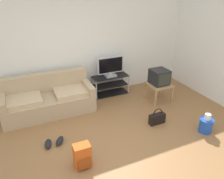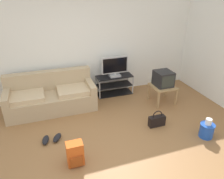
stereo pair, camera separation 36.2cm
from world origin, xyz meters
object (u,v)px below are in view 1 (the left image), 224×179
Objects in this scene: sneakers_pair at (54,142)px; cleaning_bucket at (206,124)px; tv_stand at (110,85)px; backpack at (82,156)px; flat_tv at (111,67)px; handbag at (157,118)px; side_table at (159,86)px; crt_tv at (159,77)px; couch at (48,99)px.

cleaning_bucket is at bearing -16.39° from sneakers_pair.
backpack is at bearing -123.32° from tv_stand.
flat_tv is at bearing 46.85° from backpack.
cleaning_bucket is at bearing -41.30° from handbag.
flat_tv is at bearing 101.36° from handbag.
sneakers_pair is (-2.73, -0.66, -0.33)m from side_table.
handbag is at bearing -125.74° from side_table.
backpack reaches higher than cleaning_bucket.
backpack is (-2.40, -1.39, -0.43)m from crt_tv.
side_table is (0.96, -0.80, -0.39)m from flat_tv.
flat_tv is at bearing 140.76° from crt_tv.
couch is 2.68m from crt_tv.
backpack is at bearing -149.87° from crt_tv.
backpack is at bearing -123.59° from flat_tv.
flat_tv is 2.59m from cleaning_bucket.
couch reaches higher than side_table.
tv_stand reaches higher than sneakers_pair.
flat_tv is 2.67m from backpack.
backpack reaches higher than handbag.
couch reaches higher than crt_tv.
cleaning_bucket is at bearing -65.40° from flat_tv.
couch is 3.63× the size of side_table.
handbag is at bearing 6.51° from backpack.
side_table is (0.96, -0.82, 0.12)m from tv_stand.
backpack is at bearing -84.12° from couch.
cleaning_bucket is (2.69, -2.06, -0.15)m from couch.
sneakers_pair is at bearing 105.17° from backpack.
handbag is at bearing -5.48° from sneakers_pair.
tv_stand is 2.25× the size of crt_tv.
sneakers_pair is (-0.13, -1.23, -0.27)m from couch.
tv_stand reaches higher than handbag.
tv_stand is (1.64, 0.25, -0.06)m from couch.
crt_tv is 1.19m from handbag.
crt_tv reaches higher than side_table.
side_table is 1.32× the size of sneakers_pair.
couch is at bearing 144.14° from handbag.
flat_tv is 1.30m from side_table.
flat_tv is 1.73× the size of cleaning_bucket.
backpack is 0.99× the size of sneakers_pair.
handbag is (1.78, 0.51, -0.08)m from backpack.
crt_tv is at bearing 54.77° from handbag.
tv_stand is at bearing 139.40° from side_table.
cleaning_bucket is at bearing -12.22° from backpack.
crt_tv is at bearing 93.51° from cleaning_bucket.
crt_tv is 2.87m from sneakers_pair.
handbag is at bearing -78.79° from tv_stand.
backpack is 1.14× the size of handbag.
tv_stand is 2.35× the size of cleaning_bucket.
flat_tv is at bearing 8.04° from couch.
couch reaches higher than backpack.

